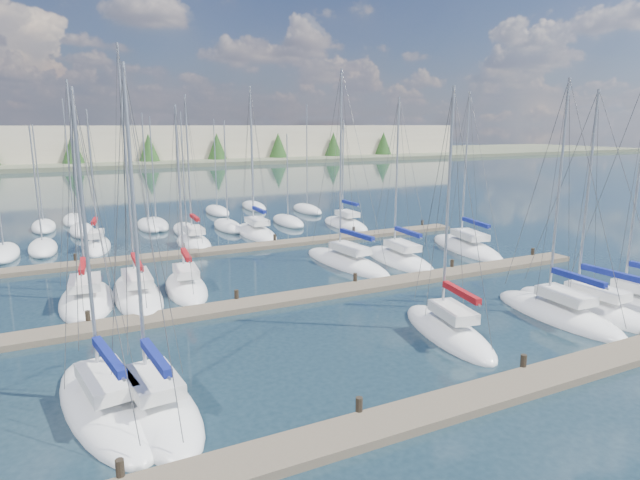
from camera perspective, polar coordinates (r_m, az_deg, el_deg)
name	(u,v)px	position (r m, az deg, el deg)	size (l,w,h in m)	color
ground	(165,204)	(73.76, -16.22, 3.73)	(400.00, 400.00, 0.00)	#1E313C
dock_near	(463,401)	(21.52, 15.04, -16.27)	(44.00, 1.93, 1.10)	#6B5E4C
dock_mid	(305,296)	(32.38, -1.60, -5.99)	(44.00, 1.93, 1.10)	#6B5E4C
dock_far	(234,249)	(45.00, -9.15, -0.93)	(44.00, 1.93, 1.10)	#6B5E4C
sailboat_i	(137,294)	(34.41, -18.89, -5.49)	(3.02, 9.73, 15.54)	white
sailboat_b	(106,405)	(22.01, -21.88, -16.03)	(4.08, 9.22, 12.26)	white
sailboat_p	(256,232)	(51.35, -6.84, 0.80)	(3.13, 8.68, 14.48)	white
sailboat_q	(345,224)	(55.33, 2.73, 1.69)	(2.79, 7.81, 11.43)	white
sailboat_d	(448,331)	(27.71, 13.50, -9.47)	(3.72, 8.03, 12.78)	white
sailboat_k	(346,262)	(40.03, 2.81, -2.38)	(3.70, 10.18, 14.88)	white
sailboat_g	(635,305)	(35.60, 30.60, -6.00)	(3.68, 8.93, 14.46)	white
sailboat_m	(466,247)	(46.47, 15.31, -0.77)	(5.01, 10.38, 13.63)	white
sailboat_l	(399,260)	(41.25, 8.44, -2.07)	(3.28, 8.74, 13.00)	white
sailboat_c	(152,407)	(21.33, -17.44, -16.62)	(3.60, 8.00, 13.03)	white
sailboat_o	(194,242)	(47.99, -13.31, -0.23)	(2.74, 7.18, 13.50)	white
sailboat_e	(558,314)	(32.07, 24.01, -7.21)	(3.11, 8.52, 13.35)	white
sailboat_j	(186,287)	(34.94, -14.09, -4.93)	(3.13, 7.32, 12.20)	white
sailboat_n	(98,246)	(48.82, -22.61, -0.63)	(3.02, 6.84, 12.24)	white
sailboat_h	(87,300)	(34.43, -23.61, -5.88)	(3.76, 8.25, 13.46)	white
sailboat_f	(588,309)	(33.62, 26.68, -6.59)	(3.07, 9.12, 12.83)	white
distant_boats	(152,224)	(57.19, -17.50, 1.60)	(36.93, 20.75, 13.30)	#9EA0A5
shoreline	(47,135)	(161.68, -27.11, 9.90)	(400.00, 60.00, 38.00)	#666B51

